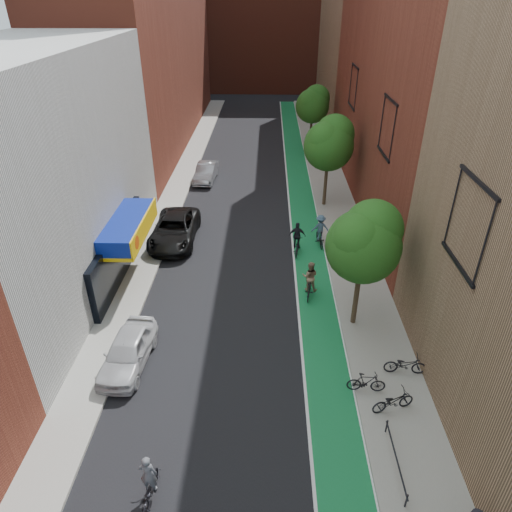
# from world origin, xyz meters

# --- Properties ---
(bike_lane) EXTENTS (2.00, 68.00, 0.01)m
(bike_lane) POSITION_xyz_m (4.00, 26.00, 0.01)
(bike_lane) COLOR #136C33
(bike_lane) RESTS_ON ground
(sidewalk_left) EXTENTS (2.00, 68.00, 0.15)m
(sidewalk_left) POSITION_xyz_m (-6.00, 26.00, 0.07)
(sidewalk_left) COLOR gray
(sidewalk_left) RESTS_ON ground
(sidewalk_right) EXTENTS (3.00, 68.00, 0.15)m
(sidewalk_right) POSITION_xyz_m (6.50, 26.00, 0.07)
(sidewalk_right) COLOR gray
(sidewalk_right) RESTS_ON ground
(building_left_white) EXTENTS (8.00, 20.00, 12.00)m
(building_left_white) POSITION_xyz_m (-11.00, 14.00, 6.00)
(building_left_white) COLOR silver
(building_left_white) RESTS_ON ground
(building_left_far_red) EXTENTS (8.00, 36.00, 22.00)m
(building_left_far_red) POSITION_xyz_m (-11.00, 42.00, 11.00)
(building_left_far_red) COLOR maroon
(building_left_far_red) RESTS_ON ground
(building_right_mid_red) EXTENTS (8.00, 28.00, 22.00)m
(building_right_mid_red) POSITION_xyz_m (12.00, 26.00, 11.00)
(building_right_mid_red) COLOR maroon
(building_right_mid_red) RESTS_ON ground
(building_right_far_tan) EXTENTS (8.00, 20.00, 18.00)m
(building_right_far_tan) POSITION_xyz_m (12.00, 50.00, 9.00)
(building_right_far_tan) COLOR #8C6B4C
(building_right_far_tan) RESTS_ON ground
(building_far_closure) EXTENTS (30.00, 14.00, 20.00)m
(building_far_closure) POSITION_xyz_m (0.00, 72.00, 10.00)
(building_far_closure) COLOR maroon
(building_far_closure) RESTS_ON ground
(tree_near) EXTENTS (3.40, 3.36, 6.42)m
(tree_near) POSITION_xyz_m (5.65, 10.02, 4.66)
(tree_near) COLOR #332619
(tree_near) RESTS_ON ground
(tree_mid) EXTENTS (3.55, 3.53, 6.74)m
(tree_mid) POSITION_xyz_m (5.65, 24.02, 4.89)
(tree_mid) COLOR #332619
(tree_mid) RESTS_ON ground
(tree_far) EXTENTS (3.30, 3.25, 6.21)m
(tree_far) POSITION_xyz_m (5.65, 38.02, 4.50)
(tree_far) COLOR #332619
(tree_far) RESTS_ON ground
(parked_car_white) EXTENTS (2.00, 4.34, 1.44)m
(parked_car_white) POSITION_xyz_m (-4.60, 7.01, 0.72)
(parked_car_white) COLOR silver
(parked_car_white) RESTS_ON ground
(parked_car_black) EXTENTS (2.72, 5.89, 1.63)m
(parked_car_black) POSITION_xyz_m (-4.60, 18.25, 0.82)
(parked_car_black) COLOR black
(parked_car_black) RESTS_ON ground
(parked_car_silver) EXTENTS (1.80, 4.47, 1.44)m
(parked_car_silver) POSITION_xyz_m (-3.86, 29.04, 0.72)
(parked_car_silver) COLOR gray
(parked_car_silver) RESTS_ON ground
(cyclist_lead) EXTENTS (0.65, 1.70, 1.91)m
(cyclist_lead) POSITION_xyz_m (-2.28, 0.97, 0.63)
(cyclist_lead) COLOR black
(cyclist_lead) RESTS_ON ground
(cyclist_lane_near) EXTENTS (0.92, 1.70, 2.05)m
(cyclist_lane_near) POSITION_xyz_m (3.62, 12.34, 0.88)
(cyclist_lane_near) COLOR black
(cyclist_lane_near) RESTS_ON ground
(cyclist_lane_mid) EXTENTS (1.05, 1.76, 2.06)m
(cyclist_lane_mid) POSITION_xyz_m (3.20, 16.85, 0.78)
(cyclist_lane_mid) COLOR black
(cyclist_lane_mid) RESTS_ON ground
(cyclist_lane_far) EXTENTS (1.16, 1.85, 2.04)m
(cyclist_lane_far) POSITION_xyz_m (4.70, 17.99, 0.89)
(cyclist_lane_far) COLOR black
(cyclist_lane_far) RESTS_ON ground
(parked_bike_near) EXTENTS (1.85, 1.11, 0.92)m
(parked_bike_near) POSITION_xyz_m (6.25, 4.64, 0.61)
(parked_bike_near) COLOR black
(parked_bike_near) RESTS_ON sidewalk_right
(parked_bike_mid) EXTENTS (1.57, 0.51, 0.94)m
(parked_bike_mid) POSITION_xyz_m (5.40, 5.57, 0.62)
(parked_bike_mid) COLOR black
(parked_bike_mid) RESTS_ON sidewalk_right
(parked_bike_far) EXTENTS (1.78, 0.69, 0.92)m
(parked_bike_far) POSITION_xyz_m (7.21, 6.63, 0.61)
(parked_bike_far) COLOR black
(parked_bike_far) RESTS_ON sidewalk_right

